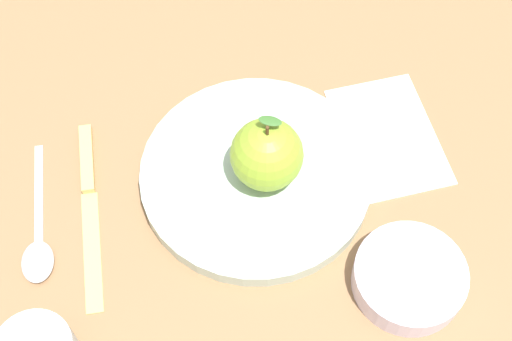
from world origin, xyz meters
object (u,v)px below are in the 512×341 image
at_px(knife, 89,196).
at_px(linen_napkin, 388,136).
at_px(side_bowl, 410,277).
at_px(apple, 267,155).
at_px(dinner_plate, 256,174).
at_px(spoon, 38,246).

xyz_separation_m(knife, linen_napkin, (0.18, -0.30, -0.00)).
relative_size(side_bowl, knife, 0.55).
height_order(side_bowl, linen_napkin, side_bowl).
bearing_deg(apple, knife, 112.90).
relative_size(dinner_plate, apple, 2.83).
bearing_deg(side_bowl, knife, 90.58).
height_order(dinner_plate, knife, dinner_plate).
relative_size(dinner_plate, side_bowl, 2.23).
height_order(dinner_plate, spoon, dinner_plate).
distance_m(side_bowl, knife, 0.36).
xyz_separation_m(apple, side_bowl, (-0.07, -0.17, -0.04)).
relative_size(dinner_plate, linen_napkin, 1.61).
height_order(apple, linen_napkin, apple).
relative_size(apple, spoon, 0.55).
bearing_deg(spoon, linen_napkin, -52.64).
bearing_deg(apple, spoon, 125.43).
bearing_deg(spoon, apple, -54.57).
relative_size(side_bowl, linen_napkin, 0.72).
distance_m(spoon, linen_napkin, 0.41).
height_order(knife, spoon, spoon).
bearing_deg(dinner_plate, spoon, 127.08).
bearing_deg(apple, linen_napkin, -49.47).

